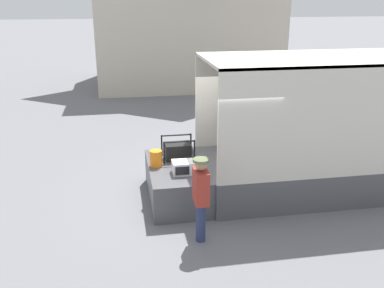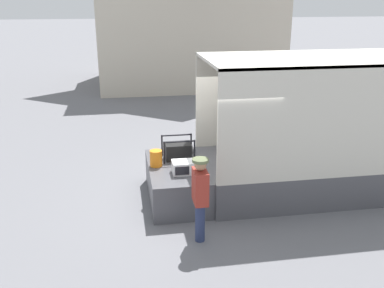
{
  "view_description": "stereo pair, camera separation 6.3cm",
  "coord_description": "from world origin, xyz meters",
  "px_view_note": "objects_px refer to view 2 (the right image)",
  "views": [
    {
      "loc": [
        -1.78,
        -8.56,
        4.28
      ],
      "look_at": [
        -0.32,
        -0.2,
        1.33
      ],
      "focal_mm": 40.0,
      "sensor_mm": 36.0,
      "label": 1
    },
    {
      "loc": [
        -1.71,
        -8.57,
        4.28
      ],
      "look_at": [
        -0.32,
        -0.2,
        1.33
      ],
      "focal_mm": 40.0,
      "sensor_mm": 36.0,
      "label": 2
    }
  ],
  "objects_px": {
    "box_truck": "(384,146)",
    "orange_bucket": "(156,158)",
    "microwave": "(183,167)",
    "worker_person": "(200,192)",
    "portable_generator": "(179,151)"
  },
  "relations": [
    {
      "from": "box_truck",
      "to": "orange_bucket",
      "type": "xyz_separation_m",
      "value": [
        -5.33,
        0.06,
        0.01
      ]
    },
    {
      "from": "microwave",
      "to": "worker_person",
      "type": "distance_m",
      "value": 1.37
    },
    {
      "from": "portable_generator",
      "to": "orange_bucket",
      "type": "distance_m",
      "value": 0.66
    },
    {
      "from": "orange_bucket",
      "to": "worker_person",
      "type": "bearing_deg",
      "value": -71.41
    },
    {
      "from": "orange_bucket",
      "to": "worker_person",
      "type": "distance_m",
      "value": 1.96
    },
    {
      "from": "box_truck",
      "to": "microwave",
      "type": "height_order",
      "value": "box_truck"
    },
    {
      "from": "box_truck",
      "to": "orange_bucket",
      "type": "bearing_deg",
      "value": 179.37
    },
    {
      "from": "orange_bucket",
      "to": "worker_person",
      "type": "relative_size",
      "value": 0.22
    },
    {
      "from": "portable_generator",
      "to": "worker_person",
      "type": "distance_m",
      "value": 2.22
    },
    {
      "from": "orange_bucket",
      "to": "portable_generator",
      "type": "bearing_deg",
      "value": 32.57
    },
    {
      "from": "microwave",
      "to": "worker_person",
      "type": "xyz_separation_m",
      "value": [
        0.11,
        -1.37,
        0.07
      ]
    },
    {
      "from": "portable_generator",
      "to": "worker_person",
      "type": "xyz_separation_m",
      "value": [
        0.07,
        -2.21,
        0.01
      ]
    },
    {
      "from": "microwave",
      "to": "worker_person",
      "type": "relative_size",
      "value": 0.28
    },
    {
      "from": "box_truck",
      "to": "microwave",
      "type": "relative_size",
      "value": 15.99
    },
    {
      "from": "portable_generator",
      "to": "orange_bucket",
      "type": "relative_size",
      "value": 2.01
    }
  ]
}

